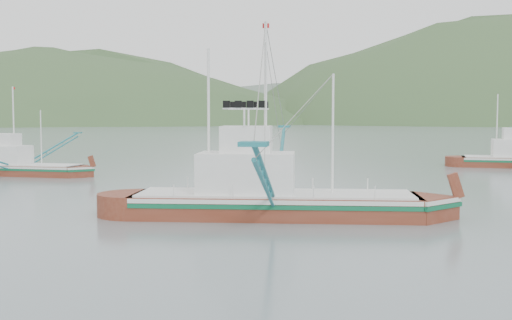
# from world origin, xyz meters

# --- Properties ---
(ground) EXTENTS (1200.00, 1200.00, 0.00)m
(ground) POSITION_xyz_m (0.00, 0.00, 0.00)
(ground) COLOR slate
(ground) RESTS_ON ground
(main_boat) EXTENTS (17.30, 31.11, 12.59)m
(main_boat) POSITION_xyz_m (1.23, 2.64, 1.80)
(main_boat) COLOR maroon
(main_boat) RESTS_ON ground
(bg_boat_left) EXTENTS (13.51, 23.74, 9.65)m
(bg_boat_left) POSITION_xyz_m (-26.60, 26.03, 1.49)
(bg_boat_left) COLOR maroon
(bg_boat_left) RESTS_ON ground
(headland_left) EXTENTS (448.00, 308.00, 210.00)m
(headland_left) POSITION_xyz_m (-180.00, 360.00, 0.00)
(headland_left) COLOR #35532B
(headland_left) RESTS_ON ground
(ridge_distant) EXTENTS (960.00, 400.00, 240.00)m
(ridge_distant) POSITION_xyz_m (30.00, 560.00, 0.00)
(ridge_distant) COLOR slate
(ridge_distant) RESTS_ON ground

